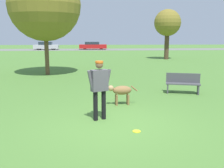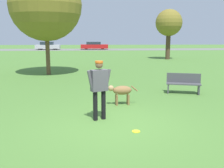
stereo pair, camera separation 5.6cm
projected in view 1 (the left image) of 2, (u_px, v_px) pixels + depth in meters
The scene contains 10 objects.
ground_plane at pixel (115, 125), 7.21m from camera, with size 120.00×120.00×0.00m, color #4C7A33.
far_road_strip at pixel (97, 50), 44.43m from camera, with size 120.00×6.00×0.01m.
person at pixel (99, 85), 7.44m from camera, with size 0.71×0.40×1.71m.
dog at pixel (121, 91), 9.17m from camera, with size 1.07×0.39×0.71m.
frisbee at pixel (137, 131), 6.68m from camera, with size 0.21×0.21×0.02m.
tree_far_right at pixel (167, 23), 26.03m from camera, with size 2.64×2.64×4.96m.
tree_mid_center at pixel (45, 5), 15.55m from camera, with size 4.31×4.31×6.35m.
parked_car_silver at pixel (46, 46), 43.68m from camera, with size 4.05×1.72×1.33m.
parked_car_red at pixel (93, 46), 44.55m from camera, with size 4.64×1.77×1.29m.
park_bench at pixel (183, 83), 11.02m from camera, with size 1.46×0.77×0.84m.
Camera 1 is at (-0.55, -6.86, 2.43)m, focal length 42.00 mm.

